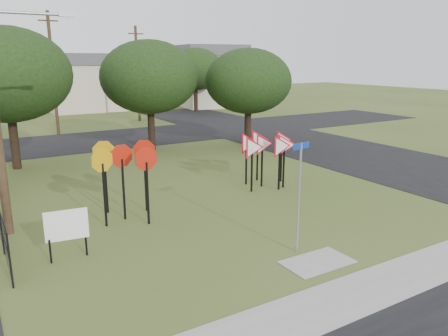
# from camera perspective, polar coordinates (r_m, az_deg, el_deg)

# --- Properties ---
(ground) EXTENTS (140.00, 140.00, 0.00)m
(ground) POSITION_cam_1_polar(r_m,az_deg,el_deg) (14.67, 5.66, -8.60)
(ground) COLOR #3B4C1C
(sidewalk) EXTENTS (30.00, 1.60, 0.02)m
(sidewalk) POSITION_cam_1_polar(r_m,az_deg,el_deg) (11.92, 18.20, -14.89)
(sidewalk) COLOR gray
(sidewalk) RESTS_ON ground
(planting_strip) EXTENTS (30.00, 0.80, 0.02)m
(planting_strip) POSITION_cam_1_polar(r_m,az_deg,el_deg) (11.30, 22.97, -17.06)
(planting_strip) COLOR #3B4C1C
(planting_strip) RESTS_ON ground
(street_right) EXTENTS (8.00, 50.00, 0.02)m
(street_right) POSITION_cam_1_polar(r_m,az_deg,el_deg) (29.52, 12.84, 2.74)
(street_right) COLOR black
(street_right) RESTS_ON ground
(street_far) EXTENTS (60.00, 8.00, 0.02)m
(street_far) POSITION_cam_1_polar(r_m,az_deg,el_deg) (32.36, -15.97, 3.52)
(street_far) COLOR black
(street_far) RESTS_ON ground
(curb_pad) EXTENTS (2.00, 1.20, 0.02)m
(curb_pad) POSITION_cam_1_polar(r_m,az_deg,el_deg) (13.00, 12.11, -11.92)
(curb_pad) COLOR gray
(curb_pad) RESTS_ON ground
(street_name_sign) EXTENTS (0.68, 0.12, 3.34)m
(street_name_sign) POSITION_cam_1_polar(r_m,az_deg,el_deg) (12.86, 9.80, -3.08)
(street_name_sign) COLOR #9B9DA3
(street_name_sign) RESTS_ON ground
(stop_sign_cluster) EXTENTS (2.59, 2.14, 2.77)m
(stop_sign_cluster) POSITION_cam_1_polar(r_m,az_deg,el_deg) (15.81, -12.91, 0.50)
(stop_sign_cluster) COLOR black
(stop_sign_cluster) RESTS_ON ground
(yield_sign_cluster) EXTENTS (3.21, 2.03, 2.50)m
(yield_sign_cluster) POSITION_cam_1_polar(r_m,az_deg,el_deg) (19.62, 5.56, 2.84)
(yield_sign_cluster) COLOR black
(yield_sign_cluster) RESTS_ON ground
(info_board) EXTENTS (1.19, 0.18, 1.50)m
(info_board) POSITION_cam_1_polar(r_m,az_deg,el_deg) (13.30, -19.87, -7.24)
(info_board) COLOR black
(info_board) RESTS_ON ground
(far_pole_a) EXTENTS (1.40, 0.24, 9.00)m
(far_pole_a) POSITION_cam_1_polar(r_m,az_deg,el_deg) (35.36, -21.43, 11.46)
(far_pole_a) COLOR #493421
(far_pole_a) RESTS_ON ground
(far_pole_b) EXTENTS (1.40, 0.24, 8.50)m
(far_pole_b) POSITION_cam_1_polar(r_m,az_deg,el_deg) (41.33, -11.23, 12.04)
(far_pole_b) COLOR #493421
(far_pole_b) RESTS_ON ground
(house_mid) EXTENTS (8.40, 8.40, 6.20)m
(house_mid) POSITION_cam_1_polar(r_m,az_deg,el_deg) (52.30, -17.88, 10.70)
(house_mid) COLOR beige
(house_mid) RESTS_ON ground
(house_right) EXTENTS (8.30, 8.30, 7.20)m
(house_right) POSITION_cam_1_polar(r_m,az_deg,el_deg) (53.66, -1.88, 11.96)
(house_right) COLOR beige
(house_right) RESTS_ON ground
(tree_near_left) EXTENTS (6.40, 6.40, 7.27)m
(tree_near_left) POSITION_cam_1_polar(r_m,az_deg,el_deg) (24.91, -26.54, 10.84)
(tree_near_left) COLOR black
(tree_near_left) RESTS_ON ground
(tree_near_mid) EXTENTS (6.00, 6.00, 6.80)m
(tree_near_mid) POSITION_cam_1_polar(r_m,az_deg,el_deg) (27.75, -9.73, 11.62)
(tree_near_mid) COLOR black
(tree_near_mid) RESTS_ON ground
(tree_near_right) EXTENTS (5.60, 5.60, 6.33)m
(tree_near_right) POSITION_cam_1_polar(r_m,az_deg,el_deg) (28.81, 3.20, 11.25)
(tree_near_right) COLOR black
(tree_near_right) RESTS_ON ground
(tree_far_right) EXTENTS (6.00, 6.00, 6.80)m
(tree_far_right) POSITION_cam_1_polar(r_m,az_deg,el_deg) (48.21, -3.76, 12.76)
(tree_far_right) COLOR black
(tree_far_right) RESTS_ON ground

